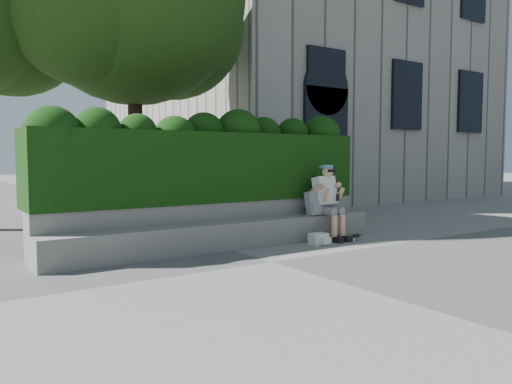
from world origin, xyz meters
TOP-DOWN VIEW (x-y plane):
  - ground at (0.00, 0.00)m, footprint 80.00×80.00m
  - bench_ledge at (0.00, 1.25)m, footprint 6.00×0.45m
  - planter_wall at (0.00, 1.73)m, footprint 6.00×0.50m
  - hedge at (0.00, 1.95)m, footprint 6.00×1.00m
  - building at (9.00, 11.00)m, footprint 12.00×12.00m
  - person at (2.04, 1.07)m, footprint 0.40×0.76m
  - skateboard at (2.08, 0.76)m, footprint 0.74×0.35m
  - backpack_plaid at (1.80, 1.15)m, footprint 0.30×0.16m
  - backpack_ground at (1.53, 0.71)m, footprint 0.31×0.22m

SIDE VIEW (x-z plane):
  - ground at x=0.00m, z-range 0.00..0.00m
  - skateboard at x=2.08m, z-range 0.02..0.10m
  - backpack_ground at x=1.53m, z-range 0.00..0.20m
  - bench_ledge at x=0.00m, z-range 0.00..0.45m
  - planter_wall at x=0.00m, z-range 0.00..0.75m
  - backpack_plaid at x=1.80m, z-range 0.45..0.89m
  - person at x=2.04m, z-range 0.06..1.44m
  - hedge at x=0.00m, z-range 0.75..1.95m
  - building at x=9.00m, z-range 0.00..15.00m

